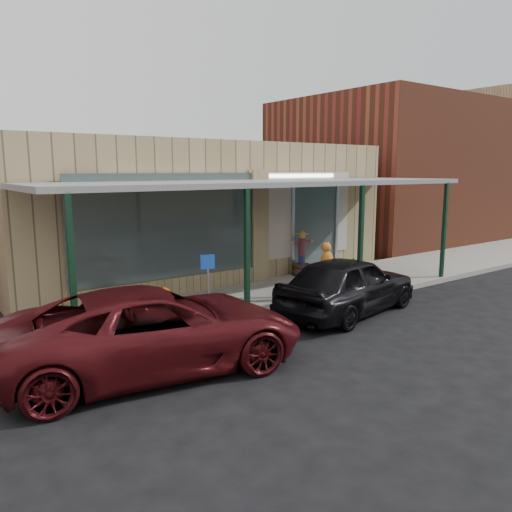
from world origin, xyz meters
TOP-DOWN VIEW (x-y plane):
  - ground at (0.00, 0.00)m, footprint 120.00×120.00m
  - sidewalk at (0.00, 3.60)m, footprint 40.00×3.20m
  - storefront at (-0.00, 8.16)m, footprint 12.00×6.25m
  - awning at (0.00, 3.56)m, footprint 12.00×3.00m
  - block_buildings_near at (2.01, 9.20)m, footprint 61.00×8.00m
  - barrel_scarecrow at (2.15, 4.80)m, footprint 0.87×0.62m
  - barrel_pumpkin at (-3.34, 3.15)m, footprint 0.82×0.82m
  - handicap_sign at (-2.64, 2.40)m, footprint 0.30×0.10m
  - parked_sedan at (0.63, 1.45)m, footprint 4.39×2.41m
  - car_maroon at (-4.50, 1.04)m, footprint 5.43×3.16m

SIDE VIEW (x-z plane):
  - ground at x=0.00m, z-range 0.00..0.00m
  - sidewalk at x=0.00m, z-range 0.00..0.15m
  - barrel_pumpkin at x=-3.34m, z-range 0.04..0.81m
  - barrel_scarecrow at x=2.15m, z-range -0.08..1.34m
  - parked_sedan at x=0.63m, z-range -0.10..1.52m
  - car_maroon at x=-4.50m, z-range 0.00..1.42m
  - handicap_sign at x=-2.64m, z-range 0.36..1.84m
  - storefront at x=0.00m, z-range -0.01..4.19m
  - awning at x=0.00m, z-range 1.49..4.53m
  - block_buildings_near at x=2.01m, z-range -0.23..7.77m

